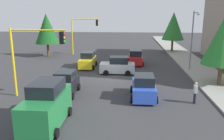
{
  "coord_description": "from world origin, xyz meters",
  "views": [
    {
      "loc": [
        24.0,
        1.94,
        6.82
      ],
      "look_at": [
        1.24,
        0.22,
        1.2
      ],
      "focal_mm": 37.47,
      "sensor_mm": 36.0,
      "label": 1
    }
  ],
  "objects_px": {
    "car_silver": "(118,66)",
    "car_blue": "(143,87)",
    "traffic_signal_far_right": "(83,29)",
    "tree_opposite_side": "(47,29)",
    "tree_roadside_far": "(173,26)",
    "delivery_van_green": "(47,106)",
    "tree_roadside_near": "(224,40)",
    "car_yellow": "(88,60)",
    "car_black": "(65,84)",
    "traffic_signal_near_right": "(34,49)",
    "street_lamp_curbside": "(193,35)",
    "car_red": "(135,58)",
    "pedestrian_crossing": "(195,92)"
  },
  "relations": [
    {
      "from": "car_blue",
      "to": "tree_roadside_near",
      "type": "bearing_deg",
      "value": 117.01
    },
    {
      "from": "car_silver",
      "to": "car_red",
      "type": "relative_size",
      "value": 0.97
    },
    {
      "from": "tree_roadside_far",
      "to": "car_blue",
      "type": "height_order",
      "value": "tree_roadside_far"
    },
    {
      "from": "traffic_signal_near_right",
      "to": "street_lamp_curbside",
      "type": "height_order",
      "value": "street_lamp_curbside"
    },
    {
      "from": "traffic_signal_far_right",
      "to": "car_yellow",
      "type": "xyz_separation_m",
      "value": [
        9.14,
        2.4,
        -3.3
      ]
    },
    {
      "from": "tree_roadside_near",
      "to": "delivery_van_green",
      "type": "relative_size",
      "value": 1.41
    },
    {
      "from": "tree_opposite_side",
      "to": "delivery_van_green",
      "type": "relative_size",
      "value": 1.4
    },
    {
      "from": "tree_roadside_near",
      "to": "car_black",
      "type": "height_order",
      "value": "tree_roadside_near"
    },
    {
      "from": "car_yellow",
      "to": "tree_roadside_far",
      "type": "bearing_deg",
      "value": 135.67
    },
    {
      "from": "tree_opposite_side",
      "to": "car_blue",
      "type": "relative_size",
      "value": 1.74
    },
    {
      "from": "car_red",
      "to": "tree_roadside_near",
      "type": "bearing_deg",
      "value": 40.34
    },
    {
      "from": "car_blue",
      "to": "traffic_signal_far_right",
      "type": "bearing_deg",
      "value": -155.81
    },
    {
      "from": "street_lamp_curbside",
      "to": "car_silver",
      "type": "relative_size",
      "value": 1.78
    },
    {
      "from": "car_yellow",
      "to": "car_silver",
      "type": "height_order",
      "value": "same"
    },
    {
      "from": "tree_roadside_near",
      "to": "car_black",
      "type": "xyz_separation_m",
      "value": [
        3.32,
        -13.98,
        -3.52
      ]
    },
    {
      "from": "traffic_signal_far_right",
      "to": "car_black",
      "type": "distance_m",
      "value": 19.73
    },
    {
      "from": "tree_roadside_far",
      "to": "traffic_signal_near_right",
      "type": "bearing_deg",
      "value": -32.33
    },
    {
      "from": "tree_roadside_near",
      "to": "car_silver",
      "type": "height_order",
      "value": "tree_roadside_near"
    },
    {
      "from": "car_silver",
      "to": "car_blue",
      "type": "bearing_deg",
      "value": 17.84
    },
    {
      "from": "car_yellow",
      "to": "tree_roadside_near",
      "type": "bearing_deg",
      "value": 63.63
    },
    {
      "from": "car_yellow",
      "to": "car_black",
      "type": "height_order",
      "value": "same"
    },
    {
      "from": "car_yellow",
      "to": "car_blue",
      "type": "xyz_separation_m",
      "value": [
        10.61,
        6.47,
        -0.0
      ]
    },
    {
      "from": "car_blue",
      "to": "car_yellow",
      "type": "bearing_deg",
      "value": -148.64
    },
    {
      "from": "car_yellow",
      "to": "car_red",
      "type": "height_order",
      "value": "same"
    },
    {
      "from": "car_red",
      "to": "tree_roadside_far",
      "type": "bearing_deg",
      "value": 148.15
    },
    {
      "from": "traffic_signal_near_right",
      "to": "car_silver",
      "type": "distance_m",
      "value": 10.66
    },
    {
      "from": "traffic_signal_near_right",
      "to": "car_yellow",
      "type": "bearing_deg",
      "value": 167.76
    },
    {
      "from": "traffic_signal_near_right",
      "to": "tree_opposite_side",
      "type": "distance_m",
      "value": 18.77
    },
    {
      "from": "traffic_signal_far_right",
      "to": "traffic_signal_near_right",
      "type": "bearing_deg",
      "value": 0.14
    },
    {
      "from": "car_silver",
      "to": "car_black",
      "type": "distance_m",
      "value": 8.4
    },
    {
      "from": "traffic_signal_far_right",
      "to": "car_black",
      "type": "bearing_deg",
      "value": 6.68
    },
    {
      "from": "tree_roadside_far",
      "to": "tree_roadside_near",
      "type": "bearing_deg",
      "value": 2.86
    },
    {
      "from": "car_silver",
      "to": "car_blue",
      "type": "xyz_separation_m",
      "value": [
        7.75,
        2.5,
        -0.0
      ]
    },
    {
      "from": "car_black",
      "to": "pedestrian_crossing",
      "type": "relative_size",
      "value": 2.25
    },
    {
      "from": "car_yellow",
      "to": "traffic_signal_near_right",
      "type": "bearing_deg",
      "value": -12.24
    },
    {
      "from": "traffic_signal_far_right",
      "to": "tree_opposite_side",
      "type": "xyz_separation_m",
      "value": [
        2.0,
        -5.26,
        0.19
      ]
    },
    {
      "from": "tree_roadside_near",
      "to": "car_red",
      "type": "distance_m",
      "value": 12.48
    },
    {
      "from": "car_yellow",
      "to": "car_blue",
      "type": "distance_m",
      "value": 12.43
    },
    {
      "from": "delivery_van_green",
      "to": "car_silver",
      "type": "distance_m",
      "value": 13.5
    },
    {
      "from": "car_blue",
      "to": "pedestrian_crossing",
      "type": "height_order",
      "value": "car_blue"
    },
    {
      "from": "traffic_signal_near_right",
      "to": "street_lamp_curbside",
      "type": "distance_m",
      "value": 17.73
    },
    {
      "from": "car_black",
      "to": "car_yellow",
      "type": "bearing_deg",
      "value": 179.2
    },
    {
      "from": "traffic_signal_near_right",
      "to": "tree_roadside_near",
      "type": "relative_size",
      "value": 0.84
    },
    {
      "from": "tree_opposite_side",
      "to": "car_silver",
      "type": "height_order",
      "value": "tree_opposite_side"
    },
    {
      "from": "tree_opposite_side",
      "to": "car_yellow",
      "type": "height_order",
      "value": "tree_opposite_side"
    },
    {
      "from": "car_red",
      "to": "car_blue",
      "type": "bearing_deg",
      "value": 1.72
    },
    {
      "from": "street_lamp_curbside",
      "to": "tree_roadside_far",
      "type": "bearing_deg",
      "value": 178.81
    },
    {
      "from": "traffic_signal_near_right",
      "to": "tree_roadside_far",
      "type": "relative_size",
      "value": 0.81
    },
    {
      "from": "car_silver",
      "to": "car_blue",
      "type": "height_order",
      "value": "same"
    },
    {
      "from": "tree_roadside_far",
      "to": "delivery_van_green",
      "type": "relative_size",
      "value": 1.44
    }
  ]
}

